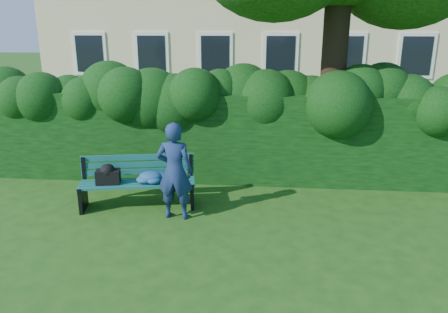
{
  "coord_description": "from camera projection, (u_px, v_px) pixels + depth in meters",
  "views": [
    {
      "loc": [
        0.66,
        -6.48,
        3.14
      ],
      "look_at": [
        0.0,
        0.6,
        0.95
      ],
      "focal_mm": 35.0,
      "sensor_mm": 36.0,
      "label": 1
    }
  ],
  "objects": [
    {
      "name": "ground",
      "position": [
        221.0,
        222.0,
        7.15
      ],
      "size": [
        80.0,
        80.0,
        0.0
      ],
      "primitive_type": "plane",
      "color": "#1F4916",
      "rests_on": "ground"
    },
    {
      "name": "hedge",
      "position": [
        231.0,
        136.0,
        8.98
      ],
      "size": [
        10.0,
        1.0,
        1.8
      ],
      "color": "black",
      "rests_on": "ground"
    },
    {
      "name": "park_bench",
      "position": [
        136.0,
        180.0,
        7.65
      ],
      "size": [
        2.06,
        0.92,
        0.89
      ],
      "rotation": [
        0.0,
        0.0,
        0.19
      ],
      "color": "#105454",
      "rests_on": "ground"
    },
    {
      "name": "man_reading",
      "position": [
        175.0,
        171.0,
        7.11
      ],
      "size": [
        0.62,
        0.43,
        1.64
      ],
      "primitive_type": "imported",
      "rotation": [
        0.0,
        0.0,
        3.08
      ],
      "color": "navy",
      "rests_on": "ground"
    }
  ]
}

